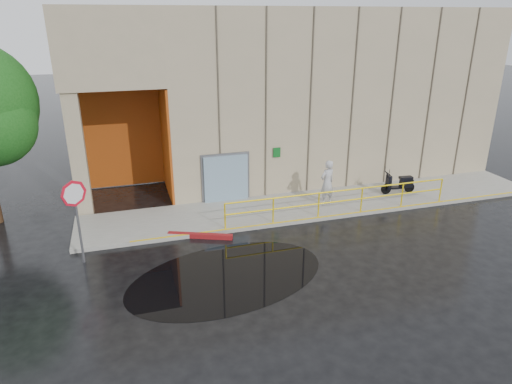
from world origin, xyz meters
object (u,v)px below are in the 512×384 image
at_px(person, 327,183).
at_px(scooter, 399,178).
at_px(stop_sign, 75,205).
at_px(red_curb, 200,236).

distance_m(person, scooter, 3.68).
height_order(person, stop_sign, stop_sign).
xyz_separation_m(person, stop_sign, (-9.66, -1.98, 0.96)).
height_order(scooter, stop_sign, stop_sign).
bearing_deg(person, scooter, 166.26).
bearing_deg(scooter, stop_sign, -164.29).
height_order(stop_sign, red_curb, stop_sign).
bearing_deg(red_curb, person, 13.17).
relative_size(person, scooter, 1.19).
height_order(scooter, red_curb, scooter).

